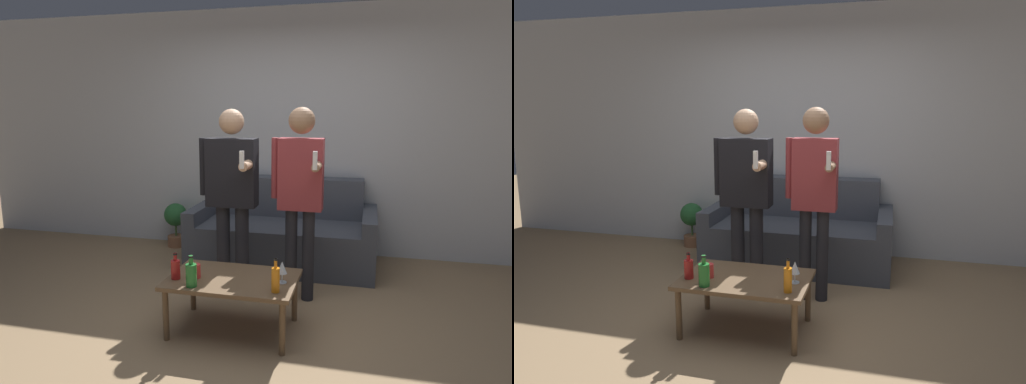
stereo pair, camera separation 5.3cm
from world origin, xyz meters
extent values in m
plane|color=#997A56|center=(0.00, 0.00, 0.00)|extent=(16.00, 16.00, 0.00)
cube|color=silver|center=(0.00, 2.07, 1.35)|extent=(8.00, 0.06, 2.70)
cube|color=#474C56|center=(-0.01, 1.41, 0.23)|extent=(1.61, 0.67, 0.45)
cube|color=#474C56|center=(-0.01, 1.88, 0.44)|extent=(1.61, 0.26, 0.88)
cube|color=#474C56|center=(-0.89, 1.54, 0.30)|extent=(0.14, 0.93, 0.60)
cube|color=#474C56|center=(0.87, 1.54, 0.30)|extent=(0.14, 0.93, 0.60)
cube|color=brown|center=(-0.10, 0.01, 0.39)|extent=(0.94, 0.62, 0.03)
cylinder|color=brown|center=(-0.51, -0.24, 0.19)|extent=(0.04, 0.04, 0.38)
cylinder|color=brown|center=(0.32, -0.24, 0.19)|extent=(0.04, 0.04, 0.38)
cylinder|color=brown|center=(-0.51, 0.27, 0.19)|extent=(0.04, 0.04, 0.38)
cylinder|color=brown|center=(0.32, 0.27, 0.19)|extent=(0.04, 0.04, 0.38)
cylinder|color=#23752D|center=(-0.33, -0.21, 0.49)|extent=(0.08, 0.08, 0.16)
cylinder|color=#23752D|center=(-0.33, -0.21, 0.60)|extent=(0.03, 0.03, 0.06)
cylinder|color=black|center=(-0.33, -0.21, 0.62)|extent=(0.03, 0.03, 0.01)
cylinder|color=#B21E1E|center=(-0.49, -0.11, 0.48)|extent=(0.07, 0.07, 0.14)
cylinder|color=#B21E1E|center=(-0.49, -0.11, 0.57)|extent=(0.03, 0.03, 0.05)
cylinder|color=black|center=(-0.49, -0.11, 0.59)|extent=(0.03, 0.03, 0.01)
cylinder|color=orange|center=(0.26, -0.17, 0.49)|extent=(0.06, 0.06, 0.17)
cylinder|color=orange|center=(0.26, -0.17, 0.61)|extent=(0.02, 0.02, 0.07)
cylinder|color=black|center=(0.26, -0.17, 0.64)|extent=(0.02, 0.02, 0.01)
cylinder|color=silver|center=(0.27, 0.01, 0.41)|extent=(0.07, 0.07, 0.01)
cylinder|color=silver|center=(0.27, 0.01, 0.44)|extent=(0.01, 0.01, 0.06)
cone|color=silver|center=(0.27, 0.01, 0.52)|extent=(0.07, 0.07, 0.09)
cylinder|color=red|center=(-0.36, -0.05, 0.46)|extent=(0.07, 0.07, 0.10)
cylinder|color=#232328|center=(-0.40, 0.72, 0.39)|extent=(0.12, 0.12, 0.78)
cylinder|color=#232328|center=(-0.22, 0.72, 0.39)|extent=(0.12, 0.12, 0.78)
cube|color=black|center=(-0.31, 0.72, 1.08)|extent=(0.43, 0.19, 0.59)
sphere|color=tan|center=(-0.31, 0.72, 1.51)|extent=(0.22, 0.22, 0.22)
cylinder|color=black|center=(-0.57, 0.72, 1.12)|extent=(0.08, 0.08, 0.50)
cylinder|color=tan|center=(-0.14, 0.59, 1.16)|extent=(0.08, 0.27, 0.08)
cube|color=white|center=(-0.14, 0.42, 1.22)|extent=(0.03, 0.03, 0.14)
cylinder|color=#232328|center=(0.22, 0.69, 0.40)|extent=(0.10, 0.10, 0.79)
cylinder|color=#232328|center=(0.37, 0.69, 0.40)|extent=(0.10, 0.10, 0.79)
cube|color=#933338|center=(0.29, 0.69, 1.09)|extent=(0.37, 0.16, 0.59)
sphere|color=#9E7556|center=(0.29, 0.69, 1.53)|extent=(0.22, 0.22, 0.22)
cylinder|color=#933338|center=(0.08, 0.69, 1.13)|extent=(0.07, 0.07, 0.50)
cylinder|color=#9E7556|center=(0.44, 0.56, 1.18)|extent=(0.07, 0.26, 0.07)
cube|color=white|center=(0.44, 0.40, 1.24)|extent=(0.03, 0.03, 0.14)
cylinder|color=#936042|center=(-1.36, 1.85, 0.07)|extent=(0.20, 0.20, 0.13)
cylinder|color=#476B38|center=(-1.36, 1.85, 0.21)|extent=(0.02, 0.02, 0.16)
sphere|color=#286633|center=(-1.36, 1.85, 0.39)|extent=(0.27, 0.27, 0.27)
camera|label=1|loc=(0.83, -3.00, 1.63)|focal=32.00mm
camera|label=2|loc=(0.88, -2.99, 1.63)|focal=32.00mm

